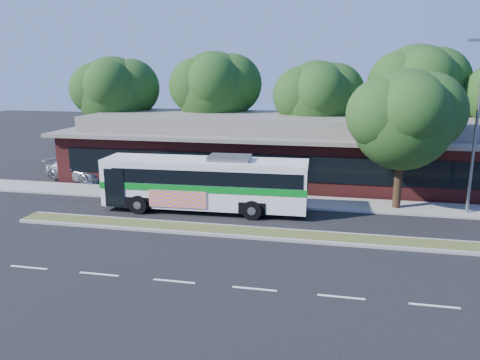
{
  "coord_description": "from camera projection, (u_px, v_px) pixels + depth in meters",
  "views": [
    {
      "loc": [
        2.61,
        -19.99,
        7.54
      ],
      "look_at": [
        -2.22,
        3.07,
        2.0
      ],
      "focal_mm": 35.0,
      "sensor_mm": 36.0,
      "label": 1
    }
  ],
  "objects": [
    {
      "name": "ground",
      "position": [
        274.0,
        240.0,
        21.3
      ],
      "size": [
        120.0,
        120.0,
        0.0
      ],
      "primitive_type": "plane",
      "color": "black",
      "rests_on": "ground"
    },
    {
      "name": "tree_bg_c",
      "position": [
        322.0,
        98.0,
        34.16
      ],
      "size": [
        6.24,
        5.6,
        8.26
      ],
      "color": "black",
      "rests_on": "ground"
    },
    {
      "name": "tree_bg_d",
      "position": [
        423.0,
        86.0,
        33.53
      ],
      "size": [
        6.91,
        6.2,
        9.37
      ],
      "color": "black",
      "rests_on": "ground"
    },
    {
      "name": "plaza_building",
      "position": [
        299.0,
        148.0,
        33.19
      ],
      "size": [
        33.2,
        11.2,
        4.45
      ],
      "color": "#5C1E1D",
      "rests_on": "ground"
    },
    {
      "name": "lamp_post",
      "position": [
        476.0,
        123.0,
        23.99
      ],
      "size": [
        0.93,
        0.18,
        9.07
      ],
      "color": "slate",
      "rests_on": "ground"
    },
    {
      "name": "sidewalk",
      "position": [
        289.0,
        201.0,
        27.38
      ],
      "size": [
        44.0,
        2.6,
        0.12
      ],
      "primitive_type": "cube",
      "color": "gray",
      "rests_on": "ground"
    },
    {
      "name": "median_strip",
      "position": [
        276.0,
        234.0,
        21.85
      ],
      "size": [
        26.0,
        1.1,
        0.15
      ],
      "primitive_type": "cube",
      "color": "#3B4D20",
      "rests_on": "ground"
    },
    {
      "name": "parking_lot",
      "position": [
        50.0,
        175.0,
        34.41
      ],
      "size": [
        14.0,
        12.0,
        0.01
      ],
      "primitive_type": "cube",
      "color": "black",
      "rests_on": "ground"
    },
    {
      "name": "tree_bg_a",
      "position": [
        119.0,
        92.0,
        37.28
      ],
      "size": [
        6.47,
        5.8,
        8.63
      ],
      "color": "black",
      "rests_on": "ground"
    },
    {
      "name": "sidewalk_tree",
      "position": [
        410.0,
        117.0,
        24.89
      ],
      "size": [
        6.01,
        5.39,
        7.66
      ],
      "color": "black",
      "rests_on": "ground"
    },
    {
      "name": "transit_bus",
      "position": [
        206.0,
        180.0,
        25.37
      ],
      "size": [
        11.22,
        2.9,
        3.12
      ],
      "rotation": [
        0.0,
        0.0,
        0.04
      ],
      "color": "white",
      "rests_on": "ground"
    },
    {
      "name": "tree_bg_b",
      "position": [
        220.0,
        89.0,
        36.58
      ],
      "size": [
        6.69,
        6.0,
        9.0
      ],
      "color": "black",
      "rests_on": "ground"
    },
    {
      "name": "sedan",
      "position": [
        77.0,
        170.0,
        32.76
      ],
      "size": [
        5.3,
        3.32,
        1.43
      ],
      "primitive_type": "imported",
      "rotation": [
        0.0,
        0.0,
        1.28
      ],
      "color": "#A8A9AF",
      "rests_on": "ground"
    }
  ]
}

